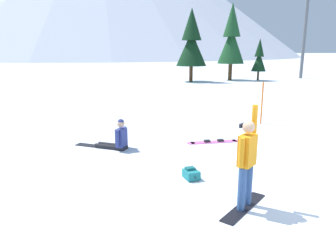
# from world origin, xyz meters

# --- Properties ---
(ground_plane) EXTENTS (800.00, 800.00, 0.00)m
(ground_plane) POSITION_xyz_m (0.00, 0.00, 0.00)
(ground_plane) COLOR silver
(snowboarder_foreground) EXTENTS (1.20, 1.39, 2.07)m
(snowboarder_foreground) POSITION_xyz_m (-0.98, 0.11, 0.99)
(snowboarder_foreground) COLOR black
(snowboarder_foreground) RESTS_ON ground_plane
(snowboarder_midground) EXTENTS (1.81, 1.03, 1.00)m
(snowboarder_midground) POSITION_xyz_m (-4.08, 4.16, 0.35)
(snowboarder_midground) COLOR black
(snowboarder_midground) RESTS_ON ground_plane
(loose_snowboard_near_right) EXTENTS (1.93, 0.59, 0.09)m
(loose_snowboard_near_right) POSITION_xyz_m (-0.82, 4.84, 0.02)
(loose_snowboard_near_right) COLOR pink
(loose_snowboard_near_right) RESTS_ON ground_plane
(backpack_teal) EXTENTS (0.44, 0.55, 0.27)m
(backpack_teal) POSITION_xyz_m (-1.91, 1.65, 0.12)
(backpack_teal) COLOR #1E7A7F
(backpack_teal) RESTS_ON ground_plane
(trail_marker_pole) EXTENTS (0.06, 0.06, 1.80)m
(trail_marker_pole) POSITION_xyz_m (1.69, 7.68, 0.90)
(trail_marker_pole) COLOR orange
(trail_marker_pole) RESTS_ON ground_plane
(pine_tree_tall) EXTENTS (1.53, 1.53, 4.34)m
(pine_tree_tall) POSITION_xyz_m (7.74, 28.36, 2.37)
(pine_tree_tall) COLOR #472D19
(pine_tree_tall) RESTS_ON ground_plane
(pine_tree_leaning) EXTENTS (2.80, 2.80, 7.93)m
(pine_tree_leaning) POSITION_xyz_m (4.82, 28.77, 4.32)
(pine_tree_leaning) COLOR #472D19
(pine_tree_leaning) RESTS_ON ground_plane
(pine_tree_broad) EXTENTS (3.05, 3.05, 7.20)m
(pine_tree_broad) POSITION_xyz_m (0.45, 27.03, 3.93)
(pine_tree_broad) COLOR #472D19
(pine_tree_broad) RESTS_ON ground_plane
(ski_lift_tower) EXTENTS (3.71, 0.36, 12.18)m
(ski_lift_tower) POSITION_xyz_m (13.45, 30.87, 6.92)
(ski_lift_tower) COLOR #595B60
(ski_lift_tower) RESTS_ON ground_plane
(peak_west_ridge) EXTENTS (93.77, 93.77, 50.19)m
(peak_west_ridge) POSITION_xyz_m (-91.81, 220.97, 26.22)
(peak_west_ridge) COLOR #B2B7C6
(peak_west_ridge) RESTS_ON ground_plane
(peak_central_summit) EXTENTS (106.35, 106.35, 53.05)m
(peak_central_summit) POSITION_xyz_m (21.07, 239.73, 27.72)
(peak_central_summit) COLOR #8C93A3
(peak_central_summit) RESTS_ON ground_plane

